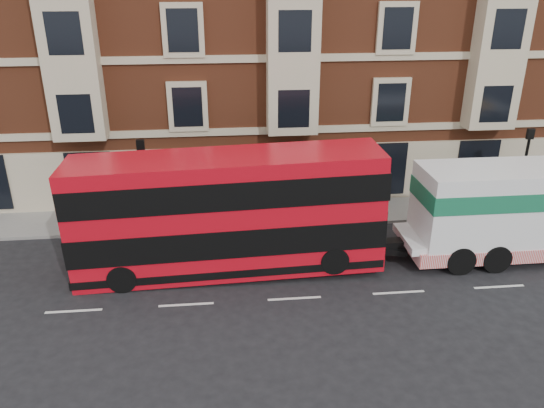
{
  "coord_description": "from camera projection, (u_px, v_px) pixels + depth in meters",
  "views": [
    {
      "loc": [
        -2.53,
        -16.57,
        11.04
      ],
      "look_at": [
        -0.43,
        4.0,
        2.15
      ],
      "focal_mm": 35.0,
      "sensor_mm": 36.0,
      "label": 1
    }
  ],
  "objects": [
    {
      "name": "double_decker_bus",
      "position": [
        228.0,
        212.0,
        20.69
      ],
      "size": [
        12.05,
        2.77,
        4.88
      ],
      "color": "red",
      "rests_on": "ground"
    },
    {
      "name": "tow_truck",
      "position": [
        519.0,
        210.0,
        22.0
      ],
      "size": [
        9.65,
        2.85,
        4.02
      ],
      "color": "white",
      "rests_on": "ground"
    },
    {
      "name": "pedestrian",
      "position": [
        72.0,
        206.0,
        25.01
      ],
      "size": [
        0.73,
        0.53,
        1.87
      ],
      "primitive_type": "imported",
      "rotation": [
        0.0,
        0.0,
        -0.13
      ],
      "color": "#1C2938",
      "rests_on": "sidewalk"
    },
    {
      "name": "lamp_post_west",
      "position": [
        144.0,
        179.0,
        23.8
      ],
      "size": [
        0.35,
        0.15,
        4.35
      ],
      "color": "black",
      "rests_on": "sidewalk"
    },
    {
      "name": "ground",
      "position": [
        294.0,
        299.0,
        19.75
      ],
      "size": [
        120.0,
        120.0,
        0.0
      ],
      "primitive_type": "plane",
      "color": "black",
      "rests_on": "ground"
    },
    {
      "name": "lamp_post_east",
      "position": [
        524.0,
        166.0,
        25.47
      ],
      "size": [
        0.35,
        0.15,
        4.35
      ],
      "color": "black",
      "rests_on": "sidewalk"
    },
    {
      "name": "sidewalk",
      "position": [
        273.0,
        214.0,
        26.57
      ],
      "size": [
        90.0,
        3.0,
        0.15
      ],
      "primitive_type": "cube",
      "color": "slate",
      "rests_on": "ground"
    }
  ]
}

